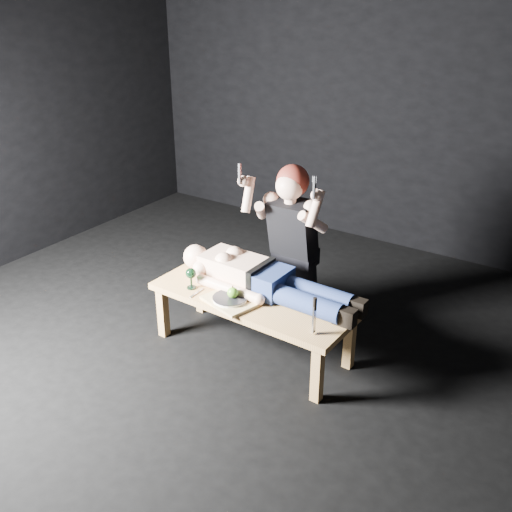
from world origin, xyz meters
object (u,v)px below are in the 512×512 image
lying_man (266,277)px  carving_knife (314,316)px  serving_tray (230,301)px  table (252,324)px  kneeling_woman (297,242)px  goblet (191,278)px

lying_man → carving_knife: (0.55, -0.30, 0.01)m
carving_knife → serving_tray: bearing=178.9°
table → carving_knife: (0.59, -0.18, 0.36)m
kneeling_woman → carving_knife: (0.57, -0.76, -0.09)m
serving_tray → goblet: bearing=177.7°
goblet → carving_knife: carving_knife is taller
table → kneeling_woman: bearing=89.0°
goblet → lying_man: bearing=27.6°
table → goblet: (-0.44, -0.14, 0.31)m
serving_tray → lying_man: bearing=64.3°
table → kneeling_woman: 0.73m
table → carving_knife: 0.72m
kneeling_woman → goblet: bearing=-124.8°
lying_man → serving_tray: 0.32m
lying_man → goblet: bearing=-150.8°
goblet → table: bearing=17.4°
goblet → kneeling_woman: bearing=57.0°
kneeling_woman → carving_knife: size_ratio=5.12×
table → kneeling_woman: kneeling_woman is taller
lying_man → serving_tray: (-0.13, -0.27, -0.11)m
serving_tray → carving_knife: 0.69m
kneeling_woman → serving_tray: size_ratio=3.71×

